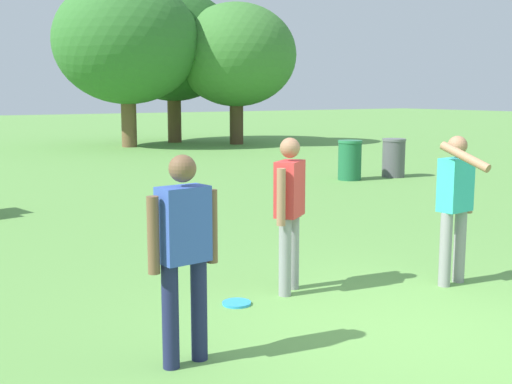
{
  "coord_description": "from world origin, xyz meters",
  "views": [
    {
      "loc": [
        -4.15,
        -3.8,
        2.1
      ],
      "look_at": [
        -0.3,
        2.24,
        1.0
      ],
      "focal_mm": 45.69,
      "sensor_mm": 36.0,
      "label": 1
    }
  ],
  "objects_px": {
    "frisbee": "(237,303)",
    "trash_can_further_along": "(350,160)",
    "person_catcher": "(184,246)",
    "person_bystander": "(289,205)",
    "person_thrower": "(456,198)",
    "tree_far_right": "(236,55)",
    "trash_can_beside_table": "(394,158)",
    "tree_tall_left": "(127,42)",
    "tree_broad_center": "(173,46)"
  },
  "relations": [
    {
      "from": "trash_can_further_along",
      "to": "tree_broad_center",
      "type": "xyz_separation_m",
      "value": [
        1.65,
        13.24,
        3.52
      ]
    },
    {
      "from": "person_catcher",
      "to": "trash_can_beside_table",
      "type": "height_order",
      "value": "person_catcher"
    },
    {
      "from": "person_catcher",
      "to": "person_bystander",
      "type": "distance_m",
      "value": 2.05
    },
    {
      "from": "frisbee",
      "to": "trash_can_further_along",
      "type": "relative_size",
      "value": 0.3
    },
    {
      "from": "trash_can_beside_table",
      "to": "trash_can_further_along",
      "type": "relative_size",
      "value": 1.0
    },
    {
      "from": "frisbee",
      "to": "trash_can_beside_table",
      "type": "height_order",
      "value": "trash_can_beside_table"
    },
    {
      "from": "person_catcher",
      "to": "trash_can_further_along",
      "type": "bearing_deg",
      "value": 42.92
    },
    {
      "from": "tree_far_right",
      "to": "tree_tall_left",
      "type": "bearing_deg",
      "value": 165.92
    },
    {
      "from": "trash_can_further_along",
      "to": "tree_tall_left",
      "type": "bearing_deg",
      "value": 94.12
    },
    {
      "from": "person_thrower",
      "to": "person_bystander",
      "type": "distance_m",
      "value": 1.84
    },
    {
      "from": "tree_broad_center",
      "to": "trash_can_further_along",
      "type": "bearing_deg",
      "value": -97.09
    },
    {
      "from": "person_bystander",
      "to": "tree_tall_left",
      "type": "relative_size",
      "value": 0.26
    },
    {
      "from": "frisbee",
      "to": "tree_far_right",
      "type": "bearing_deg",
      "value": 59.19
    },
    {
      "from": "person_thrower",
      "to": "frisbee",
      "type": "distance_m",
      "value": 2.64
    },
    {
      "from": "person_bystander",
      "to": "frisbee",
      "type": "relative_size",
      "value": 5.67
    },
    {
      "from": "person_catcher",
      "to": "tree_far_right",
      "type": "relative_size",
      "value": 0.29
    },
    {
      "from": "frisbee",
      "to": "trash_can_beside_table",
      "type": "xyz_separation_m",
      "value": [
        8.42,
        6.44,
        0.47
      ]
    },
    {
      "from": "person_thrower",
      "to": "tree_far_right",
      "type": "distance_m",
      "value": 20.16
    },
    {
      "from": "person_thrower",
      "to": "tree_tall_left",
      "type": "distance_m",
      "value": 19.94
    },
    {
      "from": "trash_can_further_along",
      "to": "trash_can_beside_table",
      "type": "bearing_deg",
      "value": -7.07
    },
    {
      "from": "trash_can_further_along",
      "to": "tree_tall_left",
      "type": "relative_size",
      "value": 0.15
    },
    {
      "from": "trash_can_beside_table",
      "to": "tree_far_right",
      "type": "xyz_separation_m",
      "value": [
        2.06,
        11.14,
        3.1
      ]
    },
    {
      "from": "person_catcher",
      "to": "trash_can_beside_table",
      "type": "xyz_separation_m",
      "value": [
        9.49,
        7.46,
        -0.46
      ]
    },
    {
      "from": "person_catcher",
      "to": "person_thrower",
      "type": "bearing_deg",
      "value": 5.54
    },
    {
      "from": "person_catcher",
      "to": "trash_can_beside_table",
      "type": "bearing_deg",
      "value": 38.16
    },
    {
      "from": "person_catcher",
      "to": "tree_broad_center",
      "type": "height_order",
      "value": "tree_broad_center"
    },
    {
      "from": "trash_can_beside_table",
      "to": "person_catcher",
      "type": "bearing_deg",
      "value": -141.84
    },
    {
      "from": "trash_can_beside_table",
      "to": "trash_can_further_along",
      "type": "xyz_separation_m",
      "value": [
        -1.3,
        0.16,
        0.0
      ]
    },
    {
      "from": "person_thrower",
      "to": "trash_can_beside_table",
      "type": "xyz_separation_m",
      "value": [
        6.05,
        7.13,
        -0.48
      ]
    },
    {
      "from": "trash_can_beside_table",
      "to": "tree_far_right",
      "type": "relative_size",
      "value": 0.17
    },
    {
      "from": "tree_broad_center",
      "to": "trash_can_beside_table",
      "type": "bearing_deg",
      "value": -91.5
    },
    {
      "from": "frisbee",
      "to": "tree_far_right",
      "type": "relative_size",
      "value": 0.05
    },
    {
      "from": "person_catcher",
      "to": "trash_can_further_along",
      "type": "xyz_separation_m",
      "value": [
        8.2,
        7.62,
        -0.46
      ]
    },
    {
      "from": "trash_can_beside_table",
      "to": "person_bystander",
      "type": "bearing_deg",
      "value": -140.48
    },
    {
      "from": "person_catcher",
      "to": "trash_can_beside_table",
      "type": "distance_m",
      "value": 12.08
    },
    {
      "from": "person_thrower",
      "to": "frisbee",
      "type": "bearing_deg",
      "value": 163.92
    },
    {
      "from": "person_thrower",
      "to": "trash_can_further_along",
      "type": "height_order",
      "value": "person_thrower"
    },
    {
      "from": "person_catcher",
      "to": "tree_broad_center",
      "type": "relative_size",
      "value": 0.26
    },
    {
      "from": "tree_tall_left",
      "to": "tree_broad_center",
      "type": "relative_size",
      "value": 1.01
    },
    {
      "from": "person_bystander",
      "to": "trash_can_further_along",
      "type": "relative_size",
      "value": 1.71
    },
    {
      "from": "person_bystander",
      "to": "tree_broad_center",
      "type": "height_order",
      "value": "tree_broad_center"
    },
    {
      "from": "frisbee",
      "to": "trash_can_further_along",
      "type": "height_order",
      "value": "trash_can_further_along"
    },
    {
      "from": "tree_tall_left",
      "to": "tree_broad_center",
      "type": "distance_m",
      "value": 2.79
    },
    {
      "from": "tree_far_right",
      "to": "tree_broad_center",
      "type": "bearing_deg",
      "value": 127.04
    },
    {
      "from": "frisbee",
      "to": "tree_far_right",
      "type": "xyz_separation_m",
      "value": [
        10.48,
        17.58,
        3.57
      ]
    },
    {
      "from": "person_bystander",
      "to": "trash_can_further_along",
      "type": "height_order",
      "value": "person_bystander"
    },
    {
      "from": "tree_broad_center",
      "to": "person_bystander",
      "type": "bearing_deg",
      "value": -112.25
    },
    {
      "from": "tree_far_right",
      "to": "frisbee",
      "type": "bearing_deg",
      "value": -120.81
    },
    {
      "from": "tree_broad_center",
      "to": "tree_far_right",
      "type": "bearing_deg",
      "value": -52.96
    },
    {
      "from": "person_catcher",
      "to": "person_bystander",
      "type": "relative_size",
      "value": 1.0
    }
  ]
}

